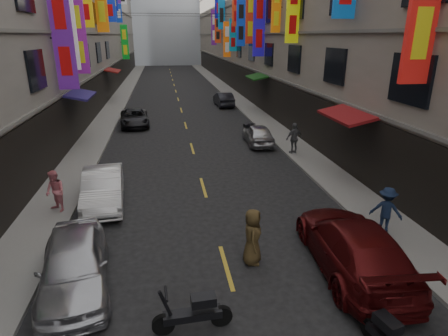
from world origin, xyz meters
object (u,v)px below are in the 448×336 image
object	(u,v)px
car_right_near	(353,246)
car_right_mid	(258,134)
scooter_crossing	(194,313)
car_right_far	(224,99)
car_left_near	(74,265)
car_left_mid	(103,188)
pedestrian_crossing	(252,237)
pedestrian_lfar	(55,191)
car_left_far	(134,118)
scooter_far_right	(248,131)
pedestrian_rnear	(386,210)
pedestrian_rfar	(294,138)

from	to	relation	value
car_right_near	car_right_mid	distance (m)	12.94
scooter_crossing	car_right_far	world-z (taller)	car_right_far
car_left_near	car_left_mid	world-z (taller)	car_left_near
car_right_far	pedestrian_crossing	distance (m)	25.43
car_left_mid	pedestrian_lfar	xyz separation A→B (m)	(-1.57, -0.63, 0.22)
car_left_far	pedestrian_crossing	size ratio (longest dim) A/B	2.52
scooter_far_right	car_right_far	world-z (taller)	car_right_far
car_right_mid	car_left_mid	bearing A→B (deg)	44.32
car_right_far	pedestrian_rnear	xyz separation A→B (m)	(1.44, -24.34, 0.25)
car_left_near	pedestrian_lfar	xyz separation A→B (m)	(-1.57, 4.62, 0.19)
pedestrian_rfar	car_left_near	bearing A→B (deg)	31.46
car_left_mid	pedestrian_rnear	size ratio (longest dim) A/B	2.67
car_right_mid	car_right_far	size ratio (longest dim) A/B	0.93
car_right_mid	pedestrian_rnear	distance (m)	11.38
scooter_crossing	car_left_near	xyz separation A→B (m)	(-2.90, 1.95, 0.26)
car_right_near	pedestrian_lfar	world-z (taller)	pedestrian_lfar
pedestrian_lfar	car_right_far	bearing A→B (deg)	109.49
pedestrian_lfar	car_right_mid	bearing A→B (deg)	83.74
scooter_crossing	pedestrian_rfar	xyz separation A→B (m)	(6.50, 12.06, 0.52)
car_left_mid	pedestrian_rfar	bearing A→B (deg)	22.53
car_right_mid	pedestrian_rfar	world-z (taller)	pedestrian_rfar
car_right_near	pedestrian_rfar	distance (m)	10.64
scooter_far_right	pedestrian_rfar	xyz separation A→B (m)	(1.68, -3.94, 0.52)
car_right_near	car_left_far	bearing A→B (deg)	-65.31
car_left_near	car_left_far	xyz separation A→B (m)	(0.35, 18.70, -0.12)
car_left_near	car_right_mid	bearing A→B (deg)	48.91
car_left_near	car_left_far	bearing A→B (deg)	80.28
scooter_crossing	car_right_far	xyz separation A→B (m)	(5.10, 27.58, 0.20)
car_right_near	pedestrian_rnear	distance (m)	2.58
car_left_near	car_left_mid	size ratio (longest dim) A/B	1.00
car_left_mid	pedestrian_crossing	world-z (taller)	pedestrian_crossing
scooter_far_right	car_right_mid	xyz separation A→B (m)	(0.28, -1.47, 0.17)
car_right_mid	pedestrian_crossing	distance (m)	12.59
scooter_crossing	scooter_far_right	size ratio (longest dim) A/B	1.00
car_right_far	pedestrian_lfar	bearing A→B (deg)	63.13
car_left_mid	car_right_far	distance (m)	21.90
car_left_near	pedestrian_rnear	distance (m)	9.54
scooter_crossing	car_right_far	size ratio (longest dim) A/B	0.46
car_left_far	scooter_far_right	bearing A→B (deg)	-37.47
scooter_crossing	pedestrian_rnear	size ratio (longest dim) A/B	1.16
pedestrian_lfar	car_left_near	bearing A→B (deg)	-27.30
car_left_near	scooter_far_right	bearing A→B (deg)	52.56
car_left_mid	car_right_near	size ratio (longest dim) A/B	0.81
pedestrian_crossing	car_right_mid	bearing A→B (deg)	-2.35
car_right_mid	car_right_far	distance (m)	13.05
pedestrian_rnear	pedestrian_crossing	xyz separation A→B (m)	(-4.66, -0.88, -0.06)
scooter_crossing	car_right_near	distance (m)	4.84
scooter_crossing	car_left_far	world-z (taller)	car_left_far
pedestrian_lfar	pedestrian_crossing	distance (m)	7.61
car_left_near	pedestrian_lfar	distance (m)	4.89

